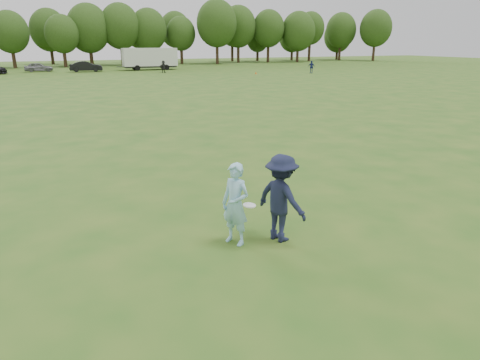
{
  "coord_description": "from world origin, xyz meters",
  "views": [
    {
      "loc": [
        -3.86,
        -7.75,
        4.15
      ],
      "look_at": [
        -0.17,
        0.88,
        1.1
      ],
      "focal_mm": 32.0,
      "sensor_mm": 36.0,
      "label": 1
    }
  ],
  "objects": [
    {
      "name": "cargo_trailer",
      "position": [
        10.02,
        59.54,
        1.78
      ],
      "size": [
        9.0,
        2.75,
        3.2
      ],
      "color": "silver",
      "rests_on": "ground"
    },
    {
      "name": "ground",
      "position": [
        0.0,
        0.0,
        0.0
      ],
      "size": [
        200.0,
        200.0,
        0.0
      ],
      "primitive_type": "plane",
      "color": "#285518",
      "rests_on": "ground"
    },
    {
      "name": "player_far_b",
      "position": [
        28.76,
        43.76,
        0.83
      ],
      "size": [
        0.94,
        0.99,
        1.65
      ],
      "primitive_type": "imported",
      "rotation": [
        0.0,
        0.0,
        -0.85
      ],
      "color": "navy",
      "rests_on": "ground"
    },
    {
      "name": "field_cone",
      "position": [
        21.11,
        45.23,
        0.15
      ],
      "size": [
        0.28,
        0.28,
        0.3
      ],
      "primitive_type": "cone",
      "color": "#E85A0C",
      "rests_on": "ground"
    },
    {
      "name": "defender",
      "position": [
        0.32,
        -0.23,
        0.96
      ],
      "size": [
        1.11,
        1.42,
        1.92
      ],
      "primitive_type": "imported",
      "rotation": [
        0.0,
        0.0,
        1.94
      ],
      "color": "#191D37",
      "rests_on": "ground"
    },
    {
      "name": "disc_in_play",
      "position": [
        -0.47,
        -0.32,
        0.95
      ],
      "size": [
        0.32,
        0.32,
        0.06
      ],
      "color": "white",
      "rests_on": "ground"
    },
    {
      "name": "car_e",
      "position": [
        -5.59,
        61.46,
        0.65
      ],
      "size": [
        3.91,
        1.81,
        1.3
      ],
      "primitive_type": "imported",
      "rotation": [
        0.0,
        0.0,
        1.64
      ],
      "color": "slate",
      "rests_on": "ground"
    },
    {
      "name": "treeline",
      "position": [
        2.81,
        76.9,
        6.26
      ],
      "size": [
        130.35,
        18.39,
        11.74
      ],
      "color": "#332114",
      "rests_on": "ground"
    },
    {
      "name": "player_far_d",
      "position": [
        10.41,
        52.53,
        0.82
      ],
      "size": [
        1.6,
        1.04,
        1.65
      ],
      "primitive_type": "imported",
      "rotation": [
        0.0,
        0.0,
        0.4
      ],
      "color": "black",
      "rests_on": "ground"
    },
    {
      "name": "thrower",
      "position": [
        -0.65,
        -0.0,
        0.89
      ],
      "size": [
        0.7,
        0.78,
        1.78
      ],
      "primitive_type": "imported",
      "rotation": [
        0.0,
        0.0,
        -1.04
      ],
      "color": "#93CDE3",
      "rests_on": "ground"
    },
    {
      "name": "car_f",
      "position": [
        0.68,
        58.72,
        0.73
      ],
      "size": [
        4.59,
        2.03,
        1.47
      ],
      "primitive_type": "imported",
      "rotation": [
        0.0,
        0.0,
        1.46
      ],
      "color": "black",
      "rests_on": "ground"
    }
  ]
}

